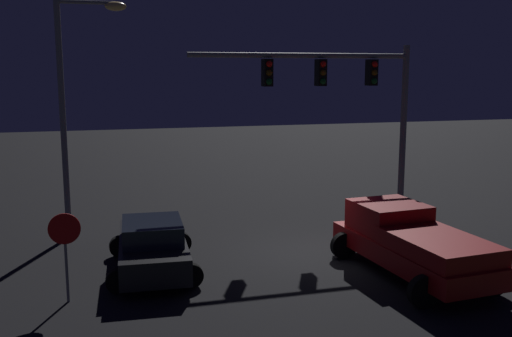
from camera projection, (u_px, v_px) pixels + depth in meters
ground_plane at (304, 252)px, 18.09m from camera, size 80.00×80.00×0.00m
pickup_truck at (409, 239)px, 16.02m from camera, size 3.18×5.55×1.80m
car_sedan at (152, 246)px, 16.24m from camera, size 2.65×4.49×1.51m
traffic_signal_gantry at (345, 89)px, 21.13m from camera, size 8.32×0.56×6.50m
street_lamp_left at (75, 90)px, 18.96m from camera, size 2.27×0.44×7.89m
stop_sign at (65, 240)px, 13.94m from camera, size 0.76×0.08×2.23m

